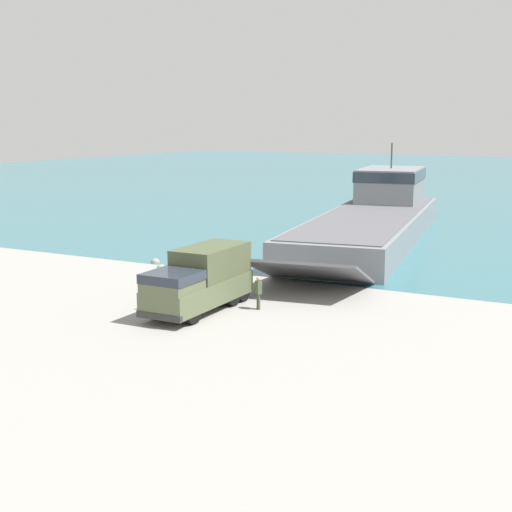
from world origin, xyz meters
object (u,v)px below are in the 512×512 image
Objects in this scene: landing_craft at (375,215)px; military_truck at (200,279)px; moored_boat_a at (388,188)px; soldier_on_ramp at (258,291)px.

landing_craft reaches higher than military_truck.
military_truck is at bearing -98.85° from landing_craft.
soldier_on_ramp is at bearing -115.53° from moored_boat_a.
landing_craft is at bearing 46.37° from soldier_on_ramp.
military_truck is 1.12× the size of moored_boat_a.
landing_craft is 5.77× the size of moored_boat_a.
military_truck is 3.14m from soldier_on_ramp.
military_truck is at bearing 162.71° from soldier_on_ramp.
military_truck is 4.20× the size of soldier_on_ramp.
landing_craft is at bearing 179.37° from military_truck.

